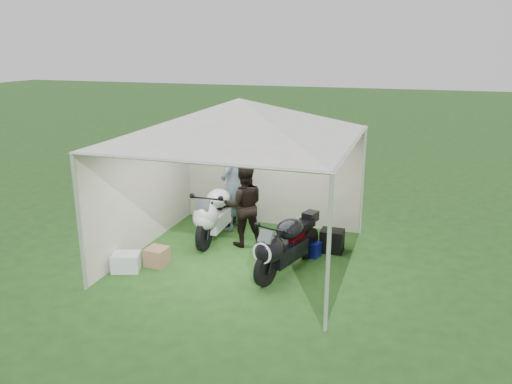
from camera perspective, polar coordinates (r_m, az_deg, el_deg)
ground at (r=9.57m, az=-1.80°, el=-7.49°), size 80.00×80.00×0.00m
canopy_tent at (r=8.88m, az=-1.89°, el=7.96°), size 5.66×5.66×3.00m
motorcycle_white at (r=10.30m, az=-4.65°, el=-2.28°), size 0.51×2.13×1.05m
motorcycle_black at (r=8.77m, az=3.33°, el=-5.93°), size 0.86×1.95×0.99m
paddock_stand at (r=9.65m, az=6.17°, el=-6.44°), size 0.44×0.34×0.29m
person_dark_jacket at (r=9.88m, az=-1.38°, el=-1.56°), size 0.99×0.91×1.66m
person_blue_jacket at (r=10.71m, az=-2.67°, el=0.80°), size 0.57×0.79×1.99m
equipment_box at (r=9.87m, az=8.68°, el=-5.53°), size 0.45×0.36×0.44m
crate_0 at (r=9.29m, az=-14.61°, el=-7.75°), size 0.57×0.51×0.32m
crate_1 at (r=9.38m, az=-11.25°, el=-7.24°), size 0.39×0.39×0.33m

